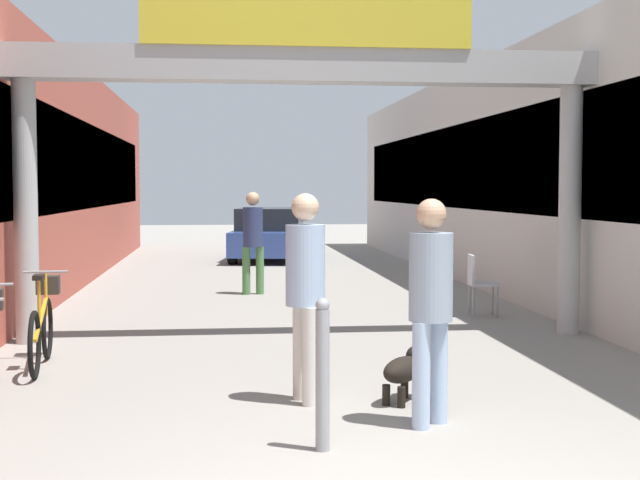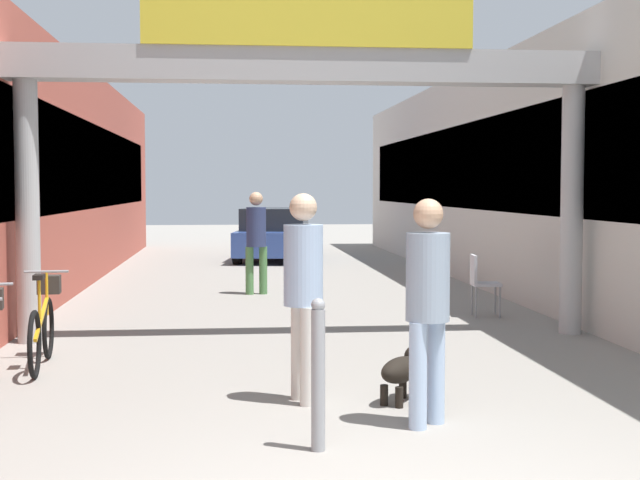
% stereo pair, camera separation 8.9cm
% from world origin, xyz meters
% --- Properties ---
extents(storefront_right, '(3.00, 26.00, 4.13)m').
position_xyz_m(storefront_right, '(5.09, 11.00, 2.07)').
color(storefront_right, beige).
rests_on(storefront_right, ground_plane).
extents(arcade_sign_gateway, '(7.40, 0.47, 4.17)m').
position_xyz_m(arcade_sign_gateway, '(0.00, 6.54, 2.97)').
color(arcade_sign_gateway, '#B2B2B2').
rests_on(arcade_sign_gateway, ground_plane).
extents(pedestrian_with_dog, '(0.48, 0.48, 1.77)m').
position_xyz_m(pedestrian_with_dog, '(0.57, 2.42, 1.02)').
color(pedestrian_with_dog, '#A5BFE0').
rests_on(pedestrian_with_dog, ground_plane).
extents(pedestrian_companion, '(0.42, 0.42, 1.81)m').
position_xyz_m(pedestrian_companion, '(-0.32, 3.28, 1.04)').
color(pedestrian_companion, silver).
rests_on(pedestrian_companion, ground_plane).
extents(pedestrian_carrying_crate, '(0.40, 0.39, 1.78)m').
position_xyz_m(pedestrian_carrying_crate, '(-0.51, 11.12, 1.02)').
color(pedestrian_carrying_crate, '#4C7F47').
rests_on(pedestrian_carrying_crate, ground_plane).
extents(dog_on_leash, '(0.56, 0.62, 0.46)m').
position_xyz_m(dog_on_leash, '(0.54, 3.21, 0.28)').
color(dog_on_leash, black).
rests_on(dog_on_leash, ground_plane).
extents(bicycle_orange_farthest, '(0.46, 1.69, 0.98)m').
position_xyz_m(bicycle_orange_farthest, '(-2.89, 5.11, 0.44)').
color(bicycle_orange_farthest, black).
rests_on(bicycle_orange_farthest, ground_plane).
extents(bollard_post_metal, '(0.10, 0.10, 1.09)m').
position_xyz_m(bollard_post_metal, '(-0.34, 1.86, 0.55)').
color(bollard_post_metal, gray).
rests_on(bollard_post_metal, ground_plane).
extents(cafe_chair_aluminium_nearer, '(0.44, 0.44, 0.89)m').
position_xyz_m(cafe_chair_aluminium_nearer, '(2.62, 8.13, 0.54)').
color(cafe_chair_aluminium_nearer, gray).
rests_on(cafe_chair_aluminium_nearer, ground_plane).
extents(parked_car_blue, '(2.31, 4.21, 1.33)m').
position_xyz_m(parked_car_blue, '(0.20, 18.53, 0.64)').
color(parked_car_blue, '#2D478C').
rests_on(parked_car_blue, ground_plane).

